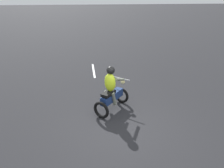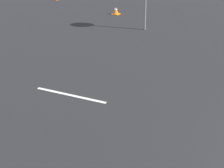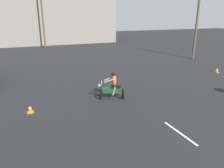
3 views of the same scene
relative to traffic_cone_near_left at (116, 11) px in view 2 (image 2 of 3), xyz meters
The scene contains 2 objects.
traffic_cone_near_left is the anchor object (origin of this frame).
lane_stripe_n 8.64m from the traffic_cone_near_left, 160.47° to the right, with size 0.10×2.04×0.01m, color silver.
Camera 2 is at (-8.01, 0.79, 4.64)m, focal length 70.00 mm.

